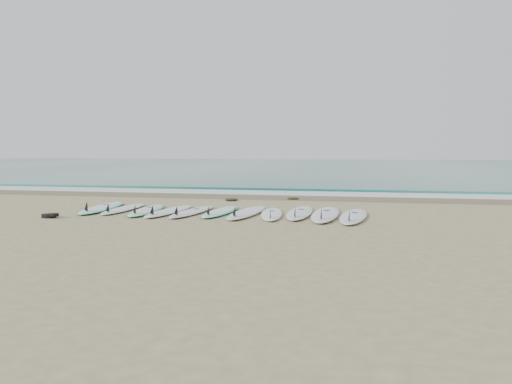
% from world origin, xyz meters
% --- Properties ---
extents(ground, '(120.00, 120.00, 0.00)m').
position_xyz_m(ground, '(0.00, 0.00, 0.00)').
color(ground, tan).
extents(ocean, '(120.00, 55.00, 0.03)m').
position_xyz_m(ocean, '(0.00, 32.50, 0.01)').
color(ocean, '#236A60').
rests_on(ocean, ground).
extents(wet_sand_band, '(120.00, 1.80, 0.01)m').
position_xyz_m(wet_sand_band, '(0.00, 4.10, 0.01)').
color(wet_sand_band, brown).
rests_on(wet_sand_band, ground).
extents(foam_band, '(120.00, 1.40, 0.04)m').
position_xyz_m(foam_band, '(0.00, 5.50, 0.02)').
color(foam_band, silver).
rests_on(foam_band, ground).
extents(wave_crest, '(120.00, 1.00, 0.10)m').
position_xyz_m(wave_crest, '(0.00, 7.00, 0.05)').
color(wave_crest, '#236A60').
rests_on(wave_crest, ground).
extents(surfboard_0, '(1.03, 2.77, 0.34)m').
position_xyz_m(surfboard_0, '(-3.16, 0.10, 0.05)').
color(surfboard_0, white).
rests_on(surfboard_0, ground).
extents(surfboard_1, '(0.55, 2.34, 0.30)m').
position_xyz_m(surfboard_1, '(-2.53, 0.00, 0.05)').
color(surfboard_1, white).
rests_on(surfboard_1, ground).
extents(surfboard_2, '(0.88, 2.50, 0.31)m').
position_xyz_m(surfboard_2, '(-1.84, -0.13, 0.05)').
color(surfboard_2, white).
rests_on(surfboard_2, ground).
extents(surfboard_3, '(0.66, 2.51, 0.32)m').
position_xyz_m(surfboard_3, '(-1.23, -0.22, 0.06)').
color(surfboard_3, white).
rests_on(surfboard_3, ground).
extents(surfboard_4, '(0.68, 2.46, 0.31)m').
position_xyz_m(surfboard_4, '(-0.66, -0.20, 0.05)').
color(surfboard_4, silver).
rests_on(surfboard_4, ground).
extents(surfboard_5, '(0.66, 2.36, 0.30)m').
position_xyz_m(surfboard_5, '(-0.01, -0.01, 0.04)').
color(surfboard_5, white).
rests_on(surfboard_5, ground).
extents(surfboard_6, '(0.72, 2.70, 0.34)m').
position_xyz_m(surfboard_6, '(0.66, -0.12, 0.06)').
color(surfboard_6, white).
rests_on(surfboard_6, ground).
extents(surfboard_7, '(0.81, 2.38, 0.30)m').
position_xyz_m(surfboard_7, '(1.28, -0.21, 0.05)').
color(surfboard_7, white).
rests_on(surfboard_7, ground).
extents(surfboard_8, '(0.59, 2.69, 0.34)m').
position_xyz_m(surfboard_8, '(1.89, 0.10, 0.06)').
color(surfboard_8, white).
rests_on(surfboard_8, ground).
extents(surfboard_9, '(0.65, 2.88, 0.37)m').
position_xyz_m(surfboard_9, '(2.50, -0.10, 0.06)').
color(surfboard_9, white).
rests_on(surfboard_9, ground).
extents(surfboard_10, '(0.77, 2.73, 0.34)m').
position_xyz_m(surfboard_10, '(3.13, -0.28, 0.06)').
color(surfboard_10, white).
rests_on(surfboard_10, ground).
extents(seaweed_near, '(0.40, 0.31, 0.08)m').
position_xyz_m(seaweed_near, '(-0.45, 2.81, 0.04)').
color(seaweed_near, black).
rests_on(seaweed_near, ground).
extents(seaweed_far, '(0.36, 0.28, 0.07)m').
position_xyz_m(seaweed_far, '(1.29, 3.53, 0.03)').
color(seaweed_far, black).
rests_on(seaweed_far, ground).
extents(leash_coil, '(0.46, 0.36, 0.11)m').
position_xyz_m(leash_coil, '(-3.54, -1.50, 0.05)').
color(leash_coil, black).
rests_on(leash_coil, ground).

